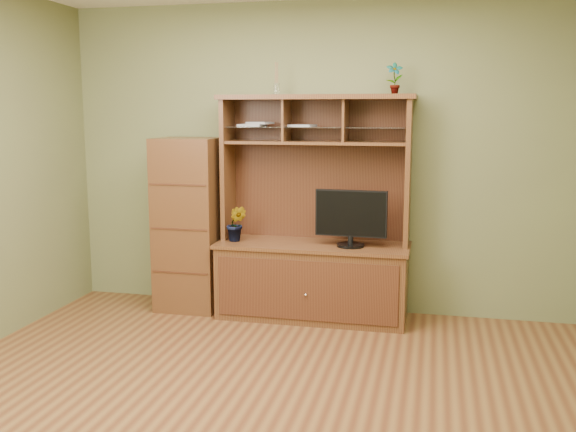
% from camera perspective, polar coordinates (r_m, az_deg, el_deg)
% --- Properties ---
extents(room, '(4.54, 4.04, 2.74)m').
position_cam_1_polar(room, '(3.73, -3.05, 2.91)').
color(room, '#562E18').
rests_on(room, ground).
extents(media_hutch, '(1.66, 0.61, 1.90)m').
position_cam_1_polar(media_hutch, '(5.52, 2.24, -3.69)').
color(media_hutch, '#452213').
rests_on(media_hutch, room).
extents(monitor, '(0.60, 0.23, 0.47)m').
position_cam_1_polar(monitor, '(5.32, 5.61, -0.09)').
color(monitor, black).
rests_on(monitor, media_hutch).
extents(orchid_plant, '(0.18, 0.15, 0.31)m').
position_cam_1_polar(orchid_plant, '(5.55, -4.61, -0.68)').
color(orchid_plant, '#2C6121').
rests_on(orchid_plant, media_hutch).
extents(top_plant, '(0.15, 0.11, 0.26)m').
position_cam_1_polar(top_plant, '(5.38, 9.44, 12.00)').
color(top_plant, '#346A25').
rests_on(top_plant, media_hutch).
extents(reed_diffuser, '(0.05, 0.05, 0.27)m').
position_cam_1_polar(reed_diffuser, '(5.54, -1.03, 11.81)').
color(reed_diffuser, silver).
rests_on(reed_diffuser, media_hutch).
extents(magazines, '(0.68, 0.21, 0.04)m').
position_cam_1_polar(magazines, '(5.54, -1.55, 8.12)').
color(magazines, '#A7A7AB').
rests_on(magazines, media_hutch).
extents(side_cabinet, '(0.55, 0.50, 1.53)m').
position_cam_1_polar(side_cabinet, '(5.79, -8.74, -0.72)').
color(side_cabinet, '#452213').
rests_on(side_cabinet, room).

